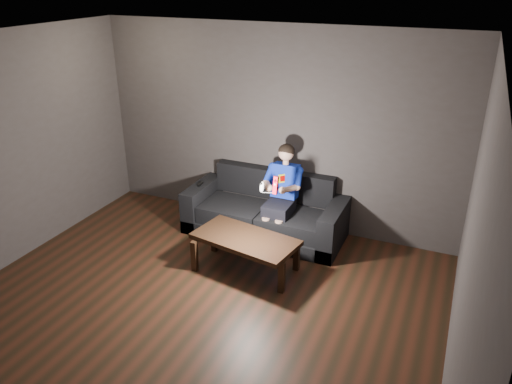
% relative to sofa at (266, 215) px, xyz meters
% --- Properties ---
extents(floor, '(5.00, 5.00, 0.00)m').
position_rel_sofa_xyz_m(floor, '(-0.05, -2.11, -0.27)').
color(floor, black).
rests_on(floor, ground).
extents(back_wall, '(5.00, 0.04, 2.70)m').
position_rel_sofa_xyz_m(back_wall, '(-0.05, 0.39, 1.08)').
color(back_wall, '#3F3937').
rests_on(back_wall, ground).
extents(right_wall, '(0.04, 5.00, 2.70)m').
position_rel_sofa_xyz_m(right_wall, '(2.45, -2.11, 1.08)').
color(right_wall, '#3F3937').
rests_on(right_wall, ground).
extents(ceiling, '(5.00, 5.00, 0.02)m').
position_rel_sofa_xyz_m(ceiling, '(-0.05, -2.11, 2.43)').
color(ceiling, silver).
rests_on(ceiling, back_wall).
extents(sofa, '(2.11, 0.91, 0.81)m').
position_rel_sofa_xyz_m(sofa, '(0.00, 0.00, 0.00)').
color(sofa, black).
rests_on(sofa, floor).
extents(child, '(0.50, 0.61, 1.22)m').
position_rel_sofa_xyz_m(child, '(0.24, -0.05, 0.47)').
color(child, black).
rests_on(child, sofa).
extents(wii_remote_red, '(0.06, 0.08, 0.22)m').
position_rel_sofa_xyz_m(wii_remote_red, '(0.33, -0.52, 0.70)').
color(wii_remote_red, red).
rests_on(wii_remote_red, child).
extents(nunchuk_white, '(0.06, 0.09, 0.14)m').
position_rel_sofa_xyz_m(nunchuk_white, '(0.16, -0.51, 0.64)').
color(nunchuk_white, white).
rests_on(nunchuk_white, child).
extents(wii_remote_black, '(0.05, 0.14, 0.03)m').
position_rel_sofa_xyz_m(wii_remote_black, '(-0.95, -0.08, 0.32)').
color(wii_remote_black, black).
rests_on(wii_remote_black, sofa).
extents(coffee_table, '(1.30, 0.80, 0.44)m').
position_rel_sofa_xyz_m(coffee_table, '(0.14, -0.95, 0.12)').
color(coffee_table, black).
rests_on(coffee_table, floor).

